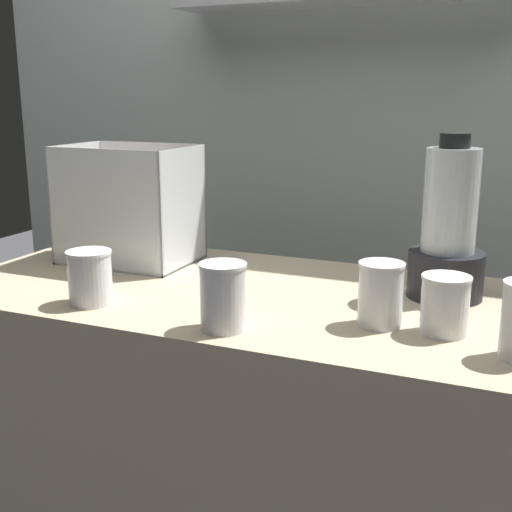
{
  "coord_description": "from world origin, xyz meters",
  "views": [
    {
      "loc": [
        0.54,
        -1.27,
        1.32
      ],
      "look_at": [
        0.0,
        0.0,
        0.98
      ],
      "focal_mm": 45.85,
      "sensor_mm": 36.0,
      "label": 1
    }
  ],
  "objects_px": {
    "carrot_display_bin": "(128,226)",
    "blender_pitcher": "(448,235)",
    "juice_cup_carrot_left": "(223,301)",
    "juice_cup_beet_far_left": "(90,280)",
    "juice_cup_pomegranate_right": "(445,308)",
    "juice_cup_pomegranate_middle": "(380,299)"
  },
  "relations": [
    {
      "from": "juice_cup_beet_far_left",
      "to": "juice_cup_pomegranate_middle",
      "type": "distance_m",
      "value": 0.59
    },
    {
      "from": "juice_cup_beet_far_left",
      "to": "juice_cup_pomegranate_middle",
      "type": "relative_size",
      "value": 0.92
    },
    {
      "from": "juice_cup_pomegranate_middle",
      "to": "juice_cup_pomegranate_right",
      "type": "distance_m",
      "value": 0.12
    },
    {
      "from": "carrot_display_bin",
      "to": "juice_cup_pomegranate_middle",
      "type": "height_order",
      "value": "carrot_display_bin"
    },
    {
      "from": "blender_pitcher",
      "to": "juice_cup_carrot_left",
      "type": "xyz_separation_m",
      "value": [
        -0.35,
        -0.36,
        -0.08
      ]
    },
    {
      "from": "blender_pitcher",
      "to": "juice_cup_carrot_left",
      "type": "distance_m",
      "value": 0.51
    },
    {
      "from": "juice_cup_carrot_left",
      "to": "juice_cup_pomegranate_middle",
      "type": "distance_m",
      "value": 0.29
    },
    {
      "from": "juice_cup_beet_far_left",
      "to": "juice_cup_pomegranate_right",
      "type": "bearing_deg",
      "value": 8.73
    },
    {
      "from": "juice_cup_beet_far_left",
      "to": "blender_pitcher",
      "type": "bearing_deg",
      "value": 26.48
    },
    {
      "from": "blender_pitcher",
      "to": "juice_cup_pomegranate_right",
      "type": "height_order",
      "value": "blender_pitcher"
    },
    {
      "from": "juice_cup_pomegranate_right",
      "to": "juice_cup_beet_far_left",
      "type": "bearing_deg",
      "value": -171.27
    },
    {
      "from": "carrot_display_bin",
      "to": "juice_cup_carrot_left",
      "type": "bearing_deg",
      "value": -39.19
    },
    {
      "from": "juice_cup_pomegranate_middle",
      "to": "blender_pitcher",
      "type": "bearing_deg",
      "value": 68.85
    },
    {
      "from": "carrot_display_bin",
      "to": "juice_cup_beet_far_left",
      "type": "height_order",
      "value": "carrot_display_bin"
    },
    {
      "from": "juice_cup_carrot_left",
      "to": "juice_cup_beet_far_left",
      "type": "bearing_deg",
      "value": 174.63
    },
    {
      "from": "juice_cup_beet_far_left",
      "to": "juice_cup_carrot_left",
      "type": "relative_size",
      "value": 0.89
    },
    {
      "from": "carrot_display_bin",
      "to": "blender_pitcher",
      "type": "bearing_deg",
      "value": -0.13
    },
    {
      "from": "juice_cup_beet_far_left",
      "to": "juice_cup_pomegranate_right",
      "type": "distance_m",
      "value": 0.7
    },
    {
      "from": "juice_cup_beet_far_left",
      "to": "juice_cup_carrot_left",
      "type": "bearing_deg",
      "value": -5.37
    },
    {
      "from": "juice_cup_pomegranate_middle",
      "to": "carrot_display_bin",
      "type": "bearing_deg",
      "value": 161.98
    },
    {
      "from": "blender_pitcher",
      "to": "juice_cup_pomegranate_right",
      "type": "relative_size",
      "value": 3.2
    },
    {
      "from": "juice_cup_beet_far_left",
      "to": "juice_cup_pomegranate_middle",
      "type": "xyz_separation_m",
      "value": [
        0.58,
        0.1,
        0.0
      ]
    }
  ]
}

